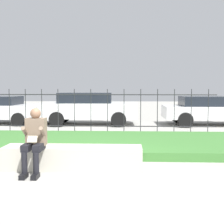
% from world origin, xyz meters
% --- Properties ---
extents(ground_plane, '(60.00, 60.00, 0.00)m').
position_xyz_m(ground_plane, '(0.00, 0.00, 0.00)').
color(ground_plane, '#9E9B93').
extents(stone_bench, '(2.82, 0.59, 0.48)m').
position_xyz_m(stone_bench, '(-0.15, 0.00, 0.21)').
color(stone_bench, '#B7B2A3').
rests_on(stone_bench, ground_plane).
extents(person_seated_reader, '(0.42, 0.73, 1.28)m').
position_xyz_m(person_seated_reader, '(-0.84, -0.33, 0.70)').
color(person_seated_reader, black).
rests_on(person_seated_reader, ground_plane).
extents(grass_berm, '(10.08, 3.44, 0.21)m').
position_xyz_m(grass_berm, '(0.00, 2.42, 0.10)').
color(grass_berm, '#3D7533').
rests_on(grass_berm, ground_plane).
extents(iron_fence, '(8.08, 0.03, 1.62)m').
position_xyz_m(iron_fence, '(-0.00, 4.53, 0.85)').
color(iron_fence, '#232326').
rests_on(iron_fence, ground_plane).
extents(car_parked_right, '(4.13, 1.99, 1.28)m').
position_xyz_m(car_parked_right, '(4.61, 7.61, 0.70)').
color(car_parked_right, silver).
rests_on(car_parked_right, ground_plane).
extents(car_parked_center, '(4.26, 1.99, 1.43)m').
position_xyz_m(car_parked_center, '(-0.75, 7.58, 0.77)').
color(car_parked_center, silver).
rests_on(car_parked_center, ground_plane).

